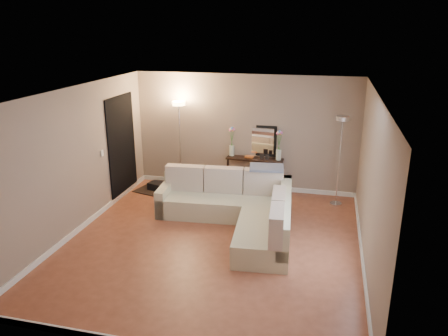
% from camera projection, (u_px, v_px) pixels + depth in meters
% --- Properties ---
extents(floor, '(5.00, 5.50, 0.01)m').
position_uv_depth(floor, '(213.00, 242.00, 7.60)').
color(floor, '#9A5238').
rests_on(floor, ground).
extents(ceiling, '(5.00, 5.50, 0.01)m').
position_uv_depth(ceiling, '(212.00, 92.00, 6.79)').
color(ceiling, white).
rests_on(ceiling, ground).
extents(wall_back, '(5.00, 0.02, 2.60)m').
position_uv_depth(wall_back, '(245.00, 133.00, 9.74)').
color(wall_back, gray).
rests_on(wall_back, ground).
extents(wall_front, '(5.00, 0.02, 2.60)m').
position_uv_depth(wall_front, '(145.00, 252.00, 4.65)').
color(wall_front, gray).
rests_on(wall_front, ground).
extents(wall_left, '(0.02, 5.50, 2.60)m').
position_uv_depth(wall_left, '(76.00, 161.00, 7.76)').
color(wall_left, gray).
rests_on(wall_left, ground).
extents(wall_right, '(0.02, 5.50, 2.60)m').
position_uv_depth(wall_right, '(372.00, 184.00, 6.63)').
color(wall_right, gray).
rests_on(wall_right, ground).
extents(baseboard_back, '(5.00, 0.03, 0.10)m').
position_uv_depth(baseboard_back, '(244.00, 186.00, 10.11)').
color(baseboard_back, white).
rests_on(baseboard_back, ground).
extents(baseboard_left, '(0.03, 5.50, 0.10)m').
position_uv_depth(baseboard_left, '(85.00, 224.00, 8.14)').
color(baseboard_left, white).
rests_on(baseboard_left, ground).
extents(baseboard_right, '(0.03, 5.50, 0.10)m').
position_uv_depth(baseboard_right, '(362.00, 256.00, 7.03)').
color(baseboard_right, white).
rests_on(baseboard_right, ground).
extents(doorway, '(0.02, 1.20, 2.20)m').
position_uv_depth(doorway, '(122.00, 147.00, 9.38)').
color(doorway, black).
rests_on(doorway, ground).
extents(switch_plate, '(0.02, 0.08, 0.12)m').
position_uv_depth(switch_plate, '(102.00, 153.00, 8.57)').
color(switch_plate, white).
rests_on(switch_plate, ground).
extents(sectional_sofa, '(2.78, 2.54, 0.91)m').
position_uv_depth(sectional_sofa, '(239.00, 208.00, 8.17)').
color(sectional_sofa, beige).
rests_on(sectional_sofa, floor).
extents(throw_blanket, '(0.70, 0.46, 0.09)m').
position_uv_depth(throw_blanket, '(267.00, 168.00, 8.51)').
color(throw_blanket, slate).
rests_on(throw_blanket, sectional_sofa).
extents(console_table, '(1.28, 0.43, 0.78)m').
position_uv_depth(console_table, '(251.00, 172.00, 9.83)').
color(console_table, black).
rests_on(console_table, floor).
extents(leaning_mirror, '(0.89, 0.10, 0.70)m').
position_uv_depth(leaning_mirror, '(257.00, 140.00, 9.73)').
color(leaning_mirror, black).
rests_on(leaning_mirror, console_table).
extents(table_decor, '(0.54, 0.13, 0.13)m').
position_uv_depth(table_decor, '(254.00, 157.00, 9.66)').
color(table_decor, orange).
rests_on(table_decor, console_table).
extents(flower_vase_left, '(0.15, 0.12, 0.66)m').
position_uv_depth(flower_vase_left, '(232.00, 144.00, 9.76)').
color(flower_vase_left, silver).
rests_on(flower_vase_left, console_table).
extents(flower_vase_right, '(0.15, 0.12, 0.66)m').
position_uv_depth(flower_vase_right, '(279.00, 147.00, 9.46)').
color(flower_vase_right, silver).
rests_on(flower_vase_right, console_table).
extents(floor_lamp_lit, '(0.35, 0.35, 1.99)m').
position_uv_depth(floor_lamp_lit, '(179.00, 127.00, 9.80)').
color(floor_lamp_lit, silver).
rests_on(floor_lamp_lit, floor).
extents(floor_lamp_unlit, '(0.34, 0.34, 1.88)m').
position_uv_depth(floor_lamp_unlit, '(341.00, 143.00, 8.77)').
color(floor_lamp_unlit, silver).
rests_on(floor_lamp_unlit, floor).
extents(charcoal_rug, '(1.51, 1.28, 0.02)m').
position_uv_depth(charcoal_rug, '(168.00, 190.00, 9.97)').
color(charcoal_rug, black).
rests_on(charcoal_rug, floor).
extents(black_bag, '(0.42, 0.35, 0.24)m').
position_uv_depth(black_bag, '(157.00, 188.00, 9.96)').
color(black_bag, black).
rests_on(black_bag, charcoal_rug).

